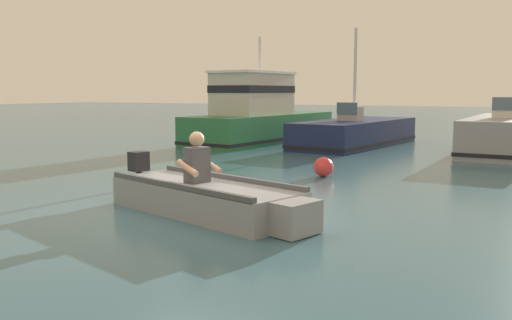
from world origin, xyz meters
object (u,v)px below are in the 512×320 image
Objects in this scene: moored_boat_grey at (506,136)px; rowboat_with_person at (207,197)px; mooring_buoy at (323,167)px; moored_boat_navy at (356,133)px; moored_boat_green at (259,117)px.

rowboat_with_person is at bearing -107.94° from moored_boat_grey.
moored_boat_grey is at bearing 64.69° from mooring_buoy.
mooring_buoy is (-3.17, -6.70, -0.29)m from moored_boat_grey.
rowboat_with_person is 0.61× the size of moored_boat_navy.
mooring_buoy is at bearing 85.58° from rowboat_with_person.
moored_boat_green reaches higher than rowboat_with_person.
moored_boat_grey is 7.41m from mooring_buoy.
moored_boat_green is 7.83m from moored_boat_grey.
moored_boat_navy reaches higher than moored_boat_grey.
moored_boat_grey is (7.81, 0.36, -0.40)m from moored_boat_green.
mooring_buoy is at bearing -53.75° from moored_boat_green.
moored_boat_green is at bearing 112.64° from rowboat_with_person.
moored_boat_navy is (-0.96, 10.66, 0.15)m from rowboat_with_person.
moored_boat_green reaches higher than moored_boat_grey.
moored_boat_grey reaches higher than rowboat_with_person.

